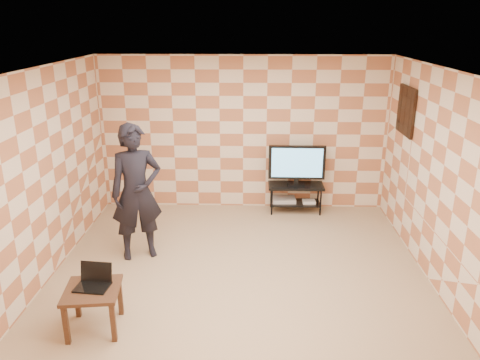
{
  "coord_description": "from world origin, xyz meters",
  "views": [
    {
      "loc": [
        0.18,
        -5.49,
        3.25
      ],
      "look_at": [
        0.0,
        0.6,
        1.15
      ],
      "focal_mm": 35.0,
      "sensor_mm": 36.0,
      "label": 1
    }
  ],
  "objects_px": {
    "tv_stand": "(296,192)",
    "side_table": "(93,296)",
    "person": "(137,192)",
    "tv": "(297,163)"
  },
  "relations": [
    {
      "from": "tv",
      "to": "side_table",
      "type": "xyz_separation_m",
      "value": [
        -2.48,
        -3.41,
        -0.48
      ]
    },
    {
      "from": "tv_stand",
      "to": "side_table",
      "type": "relative_size",
      "value": 1.49
    },
    {
      "from": "tv_stand",
      "to": "side_table",
      "type": "bearing_deg",
      "value": -126.01
    },
    {
      "from": "tv",
      "to": "person",
      "type": "height_order",
      "value": "person"
    },
    {
      "from": "tv",
      "to": "person",
      "type": "relative_size",
      "value": 0.5
    },
    {
      "from": "side_table",
      "to": "tv_stand",
      "type": "bearing_deg",
      "value": 53.99
    },
    {
      "from": "person",
      "to": "tv_stand",
      "type": "bearing_deg",
      "value": 14.39
    },
    {
      "from": "person",
      "to": "tv",
      "type": "bearing_deg",
      "value": 14.34
    },
    {
      "from": "tv_stand",
      "to": "tv",
      "type": "relative_size",
      "value": 0.98
    },
    {
      "from": "side_table",
      "to": "person",
      "type": "bearing_deg",
      "value": 86.31
    }
  ]
}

